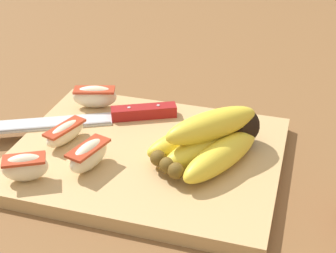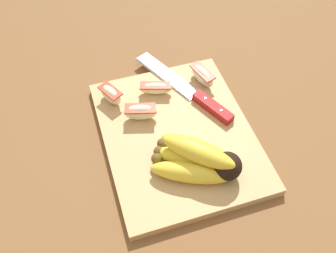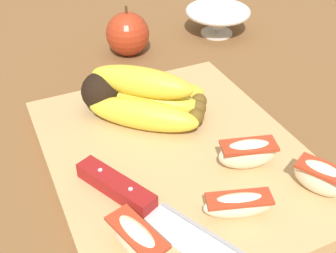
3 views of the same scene
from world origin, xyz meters
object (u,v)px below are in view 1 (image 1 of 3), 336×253
Objects in this scene: chefs_knife at (112,116)px; apple_wedge_extra at (25,167)px; banana_bunch at (212,140)px; apple_wedge_near at (67,131)px; apple_wedge_middle at (95,96)px; apple_wedge_far at (89,155)px.

chefs_knife is 4.25× the size of apple_wedge_extra.
banana_bunch reaches higher than chefs_knife.
banana_bunch is 0.21m from apple_wedge_near.
chefs_knife is 3.59× the size of apple_wedge_middle.
apple_wedge_middle and apple_wedge_far have the same top height.
apple_wedge_extra is (-0.21, -0.12, -0.01)m from banana_bunch.
chefs_knife is 0.18m from apple_wedge_extra.
apple_wedge_middle is at bearing 157.36° from banana_bunch.
banana_bunch is 2.40× the size of apple_wedge_far.
apple_wedge_middle is at bearing 88.77° from apple_wedge_extra.
banana_bunch is 0.23m from apple_wedge_middle.
apple_wedge_far is at bearing -154.57° from banana_bunch.
chefs_knife is 0.13m from apple_wedge_far.
apple_wedge_near is at bearing 86.22° from apple_wedge_extra.
apple_wedge_middle is at bearing 144.49° from chefs_knife.
apple_wedge_middle reaches higher than apple_wedge_near.
apple_wedge_middle is (-0.04, 0.03, 0.01)m from chefs_knife.
chefs_knife is at bearing 98.72° from apple_wedge_far.
apple_wedge_far is 1.15× the size of apple_wedge_extra.
apple_wedge_far is (0.06, -0.05, 0.00)m from apple_wedge_near.
apple_wedge_near is 1.03× the size of apple_wedge_far.
apple_wedge_middle is 1.19× the size of apple_wedge_extra.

